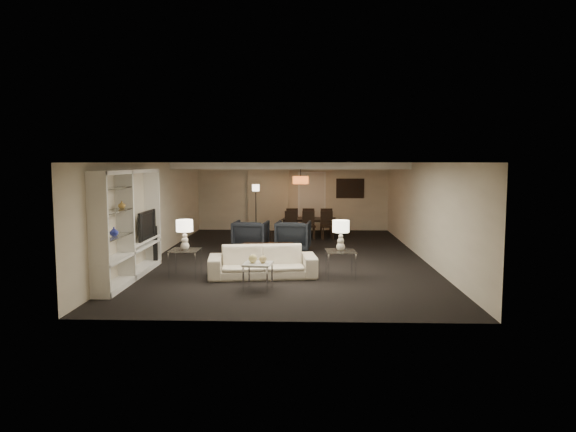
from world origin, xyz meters
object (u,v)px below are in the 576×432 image
(pendant_light, at_px, (301,180))
(chair_fl, at_px, (292,221))
(side_table_right, at_px, (340,264))
(sofa, at_px, (262,262))
(coffee_table, at_px, (268,254))
(chair_nl, at_px, (291,225))
(floor_lamp, at_px, (256,209))
(floor_speaker, at_px, (155,246))
(table_lamp_right, at_px, (341,236))
(armchair_left, at_px, (251,236))
(dining_table, at_px, (309,227))
(chair_nm, at_px, (309,225))
(chair_fr, at_px, (326,221))
(table_lamp_left, at_px, (185,235))
(vase_blue, at_px, (114,232))
(armchair_right, at_px, (293,236))
(television, at_px, (142,225))
(vase_amber, at_px, (122,205))
(chair_fm, at_px, (309,221))
(side_table_left, at_px, (185,263))
(chair_nr, at_px, (327,226))
(marble_table, at_px, (258,276))

(pendant_light, xyz_separation_m, chair_fl, (-0.32, 0.99, -1.46))
(side_table_right, bearing_deg, pendant_light, 98.91)
(sofa, height_order, coffee_table, sofa)
(chair_nl, height_order, floor_lamp, floor_lamp)
(floor_speaker, bearing_deg, coffee_table, -2.19)
(floor_speaker, bearing_deg, table_lamp_right, -25.46)
(armchair_left, bearing_deg, coffee_table, 115.36)
(dining_table, bearing_deg, pendant_light, -122.87)
(chair_nm, height_order, chair_fr, same)
(coffee_table, relative_size, table_lamp_left, 1.94)
(armchair_left, distance_m, vase_blue, 5.02)
(coffee_table, height_order, table_lamp_right, table_lamp_right)
(pendant_light, relative_size, side_table_right, 0.81)
(table_lamp_right, bearing_deg, sofa, 180.00)
(table_lamp_left, bearing_deg, armchair_right, 55.12)
(television, relative_size, vase_amber, 7.22)
(chair_fm, bearing_deg, side_table_left, 71.49)
(armchair_left, height_order, dining_table, armchair_left)
(vase_amber, height_order, dining_table, vase_amber)
(armchair_left, bearing_deg, table_lamp_right, 130.79)
(sofa, xyz_separation_m, vase_amber, (-2.83, -0.66, 1.30))
(coffee_table, xyz_separation_m, television, (-2.80, -1.08, 0.85))
(chair_nr, height_order, chair_fr, same)
(side_table_left, relative_size, dining_table, 0.37)
(dining_table, bearing_deg, floor_speaker, -120.92)
(armchair_right, bearing_deg, vase_amber, 55.59)
(armchair_left, bearing_deg, vase_amber, 66.54)
(table_lamp_left, bearing_deg, vase_blue, -134.81)
(sofa, bearing_deg, chair_fl, 79.14)
(floor_speaker, bearing_deg, vase_amber, -103.18)
(vase_amber, distance_m, chair_fm, 8.55)
(chair_nm, bearing_deg, marble_table, -104.87)
(floor_speaker, height_order, chair_fm, floor_speaker)
(television, relative_size, chair_nl, 1.24)
(sofa, xyz_separation_m, marble_table, (0.00, -1.10, -0.07))
(chair_nl, height_order, chair_fr, same)
(coffee_table, distance_m, floor_lamp, 5.24)
(coffee_table, xyz_separation_m, side_table_right, (1.70, -1.60, 0.07))
(table_lamp_right, xyz_separation_m, chair_nm, (-0.64, 5.56, -0.47))
(chair_nm, relative_size, chair_fm, 1.00)
(armchair_left, xyz_separation_m, vase_blue, (-2.23, -4.44, 0.72))
(floor_lamp, bearing_deg, chair_nl, -43.52)
(table_lamp_right, height_order, floor_speaker, table_lamp_right)
(table_lamp_right, relative_size, television, 0.59)
(table_lamp_left, relative_size, chair_nl, 0.72)
(sofa, distance_m, marble_table, 1.10)
(chair_nr, bearing_deg, table_lamp_left, -128.92)
(armchair_left, distance_m, chair_nr, 3.20)
(armchair_right, distance_m, vase_amber, 5.37)
(coffee_table, height_order, vase_amber, vase_amber)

